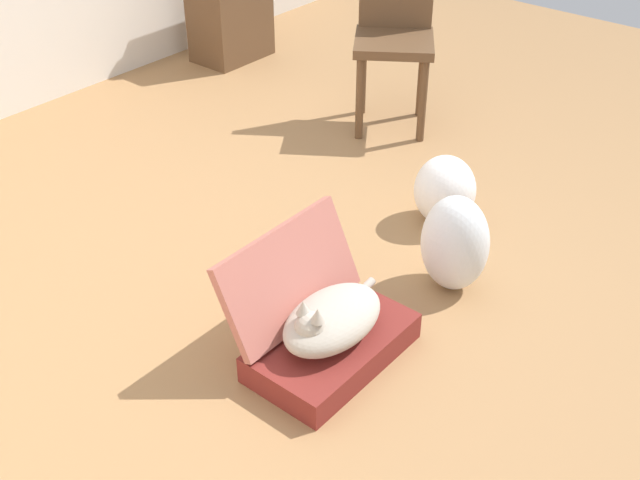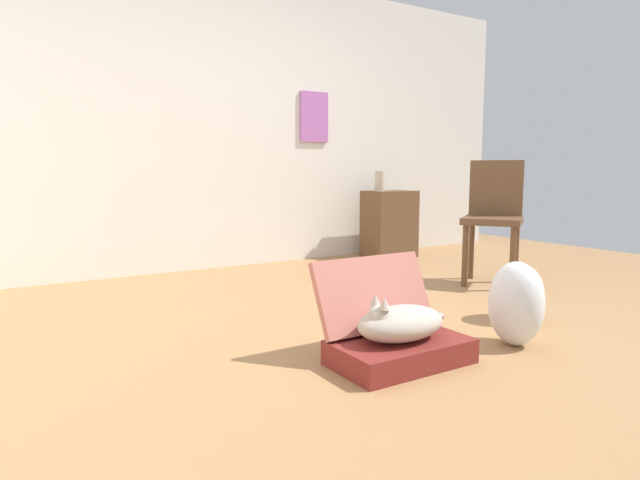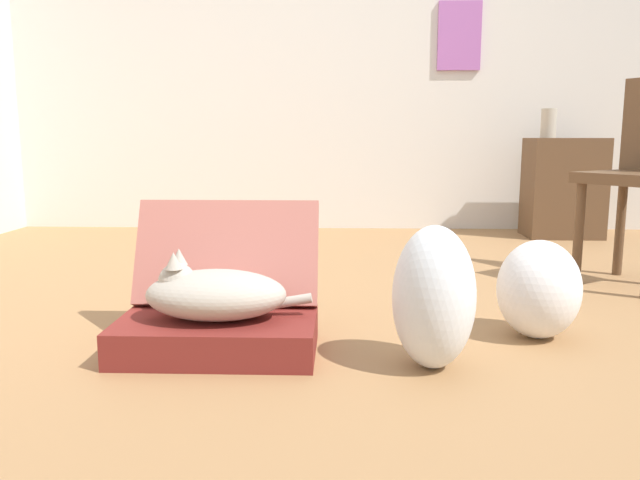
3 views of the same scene
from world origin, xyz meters
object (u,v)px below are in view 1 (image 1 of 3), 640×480
(plastic_bag_clear, at_px, (445,190))
(chair, at_px, (395,32))
(suitcase_base, at_px, (332,347))
(cat, at_px, (331,320))
(plastic_bag_white, at_px, (455,243))
(side_table, at_px, (230,9))

(plastic_bag_clear, distance_m, chair, 1.14)
(suitcase_base, relative_size, cat, 1.20)
(plastic_bag_white, distance_m, side_table, 2.80)
(cat, height_order, plastic_bag_clear, plastic_bag_clear)
(suitcase_base, xyz_separation_m, side_table, (1.89, 2.41, 0.28))
(plastic_bag_white, height_order, chair, chair)
(side_table, bearing_deg, plastic_bag_white, -116.18)
(cat, bearing_deg, side_table, 51.69)
(suitcase_base, xyz_separation_m, chair, (1.77, 1.01, 0.48))
(chair, bearing_deg, cat, -95.08)
(cat, xyz_separation_m, side_table, (1.90, 2.41, 0.14))
(plastic_bag_clear, relative_size, side_table, 0.50)
(chair, bearing_deg, plastic_bag_clear, -75.96)
(cat, distance_m, plastic_bag_clear, 1.08)
(plastic_bag_white, bearing_deg, cat, 171.57)
(side_table, relative_size, chair, 0.70)
(plastic_bag_clear, relative_size, chair, 0.35)
(plastic_bag_white, bearing_deg, chair, 44.81)
(suitcase_base, bearing_deg, plastic_bag_white, -8.51)
(cat, relative_size, plastic_bag_clear, 1.55)
(cat, xyz_separation_m, plastic_bag_white, (0.67, -0.10, 0.02))
(plastic_bag_white, distance_m, chair, 1.60)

